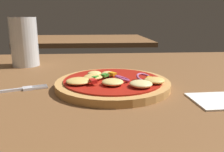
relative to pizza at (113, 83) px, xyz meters
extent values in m
cube|color=brown|center=(-0.02, 0.04, -0.02)|extent=(1.25, 0.88, 0.03)
cylinder|color=tan|center=(0.00, 0.00, 0.00)|extent=(0.24, 0.24, 0.02)
cylinder|color=#A81C11|center=(0.00, 0.00, 0.01)|extent=(0.20, 0.20, 0.00)
ellipsoid|color=#E5BC60|center=(0.08, -0.03, 0.01)|extent=(0.04, 0.04, 0.01)
ellipsoid|color=#EFCC72|center=(0.00, -0.04, 0.01)|extent=(0.04, 0.04, 0.01)
ellipsoid|color=#E5BC60|center=(-0.07, -0.02, 0.01)|extent=(0.05, 0.05, 0.01)
ellipsoid|color=#F4DB8E|center=(0.05, -0.06, 0.01)|extent=(0.04, 0.04, 0.01)
ellipsoid|color=#EFCC72|center=(-0.04, 0.04, 0.01)|extent=(0.03, 0.03, 0.01)
ellipsoid|color=#EFCC72|center=(-0.01, 0.03, 0.01)|extent=(0.03, 0.03, 0.01)
ellipsoid|color=#E5BC60|center=(-0.04, 0.01, 0.01)|extent=(0.04, 0.04, 0.01)
torus|color=#B25984|center=(0.06, -0.01, 0.01)|extent=(0.04, 0.04, 0.02)
torus|color=#93386B|center=(0.02, -0.02, 0.01)|extent=(0.04, 0.04, 0.02)
cube|color=red|center=(-0.04, -0.04, 0.02)|extent=(0.02, 0.02, 0.01)
cube|color=#2D8C28|center=(-0.02, 0.01, 0.01)|extent=(0.02, 0.02, 0.01)
cube|color=orange|center=(0.07, -0.02, 0.01)|extent=(0.01, 0.02, 0.01)
cube|color=orange|center=(0.00, 0.02, 0.02)|extent=(0.02, 0.02, 0.01)
cube|color=#2D8C28|center=(-0.04, 0.00, 0.01)|extent=(0.02, 0.02, 0.01)
cube|color=silver|center=(-0.18, 0.00, -0.01)|extent=(0.02, 0.02, 0.01)
cube|color=silver|center=(-0.15, 0.00, -0.01)|extent=(0.03, 0.01, 0.00)
cube|color=silver|center=(-0.15, 0.01, -0.01)|extent=(0.03, 0.01, 0.00)
cube|color=silver|center=(-0.15, 0.01, -0.01)|extent=(0.03, 0.01, 0.00)
cube|color=silver|center=(-0.16, 0.02, -0.01)|extent=(0.03, 0.01, 0.00)
cylinder|color=silver|center=(-0.25, 0.25, 0.06)|extent=(0.08, 0.08, 0.14)
cylinder|color=#9E510F|center=(-0.25, 0.25, 0.04)|extent=(0.07, 0.07, 0.11)
cylinder|color=white|center=(-0.25, 0.25, 0.11)|extent=(0.07, 0.07, 0.01)
cube|color=brown|center=(-0.09, 1.22, -0.02)|extent=(0.86, 0.67, 0.03)
camera|label=1|loc=(-0.04, -0.46, 0.13)|focal=36.78mm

